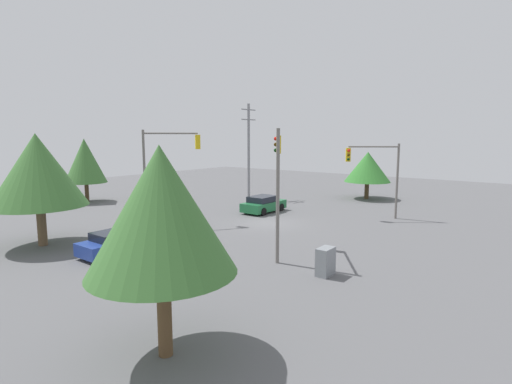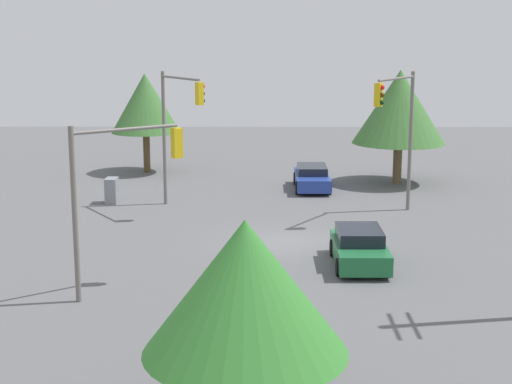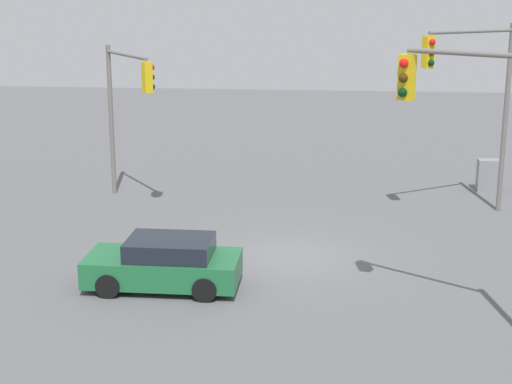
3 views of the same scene
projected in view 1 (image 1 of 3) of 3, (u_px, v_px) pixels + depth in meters
The scene contains 12 objects.
ground_plane at pixel (268, 223), 29.84m from camera, with size 80.00×80.00×0.00m, color #5B5B5E.
sedan_blue at pixel (120, 242), 22.01m from camera, with size 4.46×1.97×1.32m.
sedan_green at pixel (263, 204), 34.03m from camera, with size 4.20×2.04×1.41m.
traffic_signal_main at pixel (278, 170), 21.25m from camera, with size 3.41×2.43×6.83m.
traffic_signal_cross at pixel (166, 160), 28.73m from camera, with size 3.54×2.43×6.90m.
traffic_signal_aux at pixel (377, 167), 30.97m from camera, with size 2.61×3.44×5.89m.
utility_pole_tall at pixel (249, 149), 41.19m from camera, with size 2.20×0.28×9.73m.
electrical_cabinet at pixel (325, 262), 18.53m from camera, with size 0.97×0.58×1.32m, color gray.
tree_right at pixel (368, 167), 41.00m from camera, with size 4.67×4.67×4.86m.
tree_far at pixel (38, 170), 23.13m from camera, with size 5.40×5.40×6.62m.
tree_corner at pixel (161, 211), 11.25m from camera, with size 4.31×4.31×6.21m.
tree_behind at pixel (85, 161), 38.94m from camera, with size 3.98×3.98×6.23m.
Camera 1 is at (23.76, 17.04, 6.44)m, focal length 28.00 mm.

